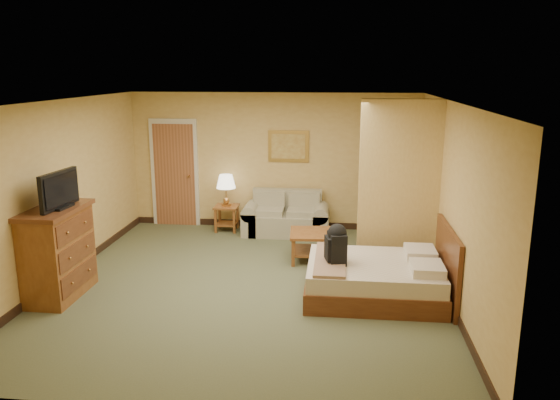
# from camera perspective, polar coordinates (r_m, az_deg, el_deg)

# --- Properties ---
(floor) EXTENTS (6.00, 6.00, 0.00)m
(floor) POSITION_cam_1_polar(r_m,az_deg,el_deg) (7.94, -3.29, -8.84)
(floor) COLOR #505637
(floor) RESTS_ON ground
(ceiling) EXTENTS (6.00, 6.00, 0.00)m
(ceiling) POSITION_cam_1_polar(r_m,az_deg,el_deg) (7.36, -3.56, 10.23)
(ceiling) COLOR white
(ceiling) RESTS_ON back_wall
(back_wall) EXTENTS (5.50, 0.02, 2.60)m
(back_wall) POSITION_cam_1_polar(r_m,az_deg,el_deg) (10.46, -0.66, 4.05)
(back_wall) COLOR tan
(back_wall) RESTS_ON floor
(left_wall) EXTENTS (0.02, 6.00, 2.60)m
(left_wall) POSITION_cam_1_polar(r_m,az_deg,el_deg) (8.45, -22.13, 0.77)
(left_wall) COLOR tan
(left_wall) RESTS_ON floor
(right_wall) EXTENTS (0.02, 6.00, 2.60)m
(right_wall) POSITION_cam_1_polar(r_m,az_deg,el_deg) (7.59, 17.50, -0.21)
(right_wall) COLOR tan
(right_wall) RESTS_ON floor
(partition) EXTENTS (1.20, 0.15, 2.60)m
(partition) POSITION_cam_1_polar(r_m,az_deg,el_deg) (8.39, 12.31, 1.38)
(partition) COLOR tan
(partition) RESTS_ON floor
(door) EXTENTS (0.94, 0.16, 2.10)m
(door) POSITION_cam_1_polar(r_m,az_deg,el_deg) (10.88, -10.93, 2.74)
(door) COLOR beige
(door) RESTS_ON floor
(baseboard) EXTENTS (5.50, 0.02, 0.12)m
(baseboard) POSITION_cam_1_polar(r_m,az_deg,el_deg) (10.72, -0.65, -2.51)
(baseboard) COLOR black
(baseboard) RESTS_ON floor
(loveseat) EXTENTS (1.60, 0.74, 0.81)m
(loveseat) POSITION_cam_1_polar(r_m,az_deg,el_deg) (10.24, 0.64, -2.11)
(loveseat) COLOR #9D9677
(loveseat) RESTS_ON floor
(side_table) EXTENTS (0.44, 0.44, 0.49)m
(side_table) POSITION_cam_1_polar(r_m,az_deg,el_deg) (10.47, -5.59, -1.49)
(side_table) COLOR brown
(side_table) RESTS_ON floor
(table_lamp) EXTENTS (0.36, 0.36, 0.60)m
(table_lamp) POSITION_cam_1_polar(r_m,az_deg,el_deg) (10.33, -5.67, 1.85)
(table_lamp) COLOR #B98244
(table_lamp) RESTS_ON side_table
(coffee_table) EXTENTS (0.78, 0.78, 0.47)m
(coffee_table) POSITION_cam_1_polar(r_m,az_deg,el_deg) (8.82, 3.47, -4.20)
(coffee_table) COLOR brown
(coffee_table) RESTS_ON floor
(wall_picture) EXTENTS (0.77, 0.04, 0.60)m
(wall_picture) POSITION_cam_1_polar(r_m,az_deg,el_deg) (10.36, 0.88, 5.64)
(wall_picture) COLOR #B78E3F
(wall_picture) RESTS_ON back_wall
(dresser) EXTENTS (0.61, 1.16, 1.24)m
(dresser) POSITION_cam_1_polar(r_m,az_deg,el_deg) (7.93, -22.18, -5.07)
(dresser) COLOR brown
(dresser) RESTS_ON floor
(tv) EXTENTS (0.23, 0.81, 0.49)m
(tv) POSITION_cam_1_polar(r_m,az_deg,el_deg) (7.67, -22.07, 0.88)
(tv) COLOR black
(tv) RESTS_ON dresser
(bed) EXTENTS (1.90, 1.54, 1.00)m
(bed) POSITION_cam_1_polar(r_m,az_deg,el_deg) (7.57, 10.30, -7.98)
(bed) COLOR #512713
(bed) RESTS_ON floor
(backpack) EXTENTS (0.28, 0.36, 0.55)m
(backpack) POSITION_cam_1_polar(r_m,az_deg,el_deg) (7.29, 5.98, -4.46)
(backpack) COLOR black
(backpack) RESTS_ON bed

